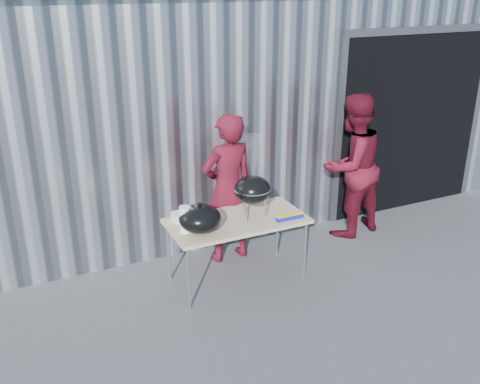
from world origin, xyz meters
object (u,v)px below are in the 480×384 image
folding_table (237,223)px  person_bystander (351,166)px  kettle_grill (253,181)px  person_cook (228,189)px

folding_table → person_bystander: person_bystander is taller
kettle_grill → person_bystander: person_bystander is taller
kettle_grill → person_cook: person_cook is taller
folding_table → person_cook: 0.57m
kettle_grill → person_bystander: bearing=17.0°
folding_table → kettle_grill: 0.50m
kettle_grill → person_cook: size_ratio=0.51×
folding_table → kettle_grill: kettle_grill is taller
person_bystander → folding_table: bearing=4.3°
folding_table → person_cook: (0.13, 0.53, 0.19)m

